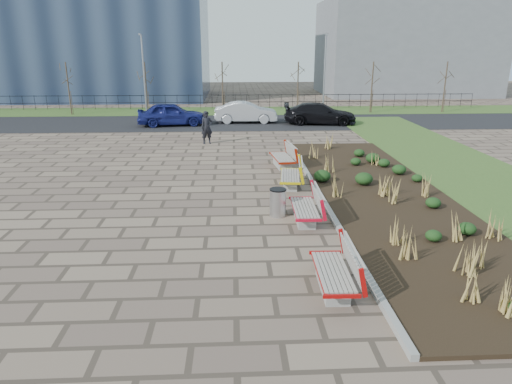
{
  "coord_description": "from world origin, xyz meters",
  "views": [
    {
      "loc": [
        0.84,
        -10.49,
        5.25
      ],
      "look_at": [
        1.5,
        3.0,
        0.9
      ],
      "focal_mm": 32.0,
      "sensor_mm": 36.0,
      "label": 1
    }
  ],
  "objects_px": {
    "lamp_east": "(324,75)",
    "car_silver": "(246,112)",
    "pedestrian": "(207,128)",
    "car_blue": "(171,114)",
    "bench_a": "(333,269)",
    "car_black": "(320,114)",
    "bench_d": "(282,156)",
    "litter_bin": "(278,203)",
    "bench_b": "(305,206)",
    "lamp_west": "(144,76)",
    "bench_c": "(290,174)"
  },
  "relations": [
    {
      "from": "pedestrian",
      "to": "car_blue",
      "type": "relative_size",
      "value": 0.4
    },
    {
      "from": "litter_bin",
      "to": "bench_b",
      "type": "bearing_deg",
      "value": -32.22
    },
    {
      "from": "car_silver",
      "to": "lamp_east",
      "type": "relative_size",
      "value": 0.73
    },
    {
      "from": "car_blue",
      "to": "litter_bin",
      "type": "bearing_deg",
      "value": -170.0
    },
    {
      "from": "bench_d",
      "to": "pedestrian",
      "type": "distance_m",
      "value": 6.48
    },
    {
      "from": "bench_b",
      "to": "car_black",
      "type": "height_order",
      "value": "car_black"
    },
    {
      "from": "pedestrian",
      "to": "car_silver",
      "type": "bearing_deg",
      "value": 52.6
    },
    {
      "from": "bench_b",
      "to": "car_silver",
      "type": "height_order",
      "value": "car_silver"
    },
    {
      "from": "lamp_east",
      "to": "car_silver",
      "type": "bearing_deg",
      "value": -147.07
    },
    {
      "from": "pedestrian",
      "to": "car_black",
      "type": "distance_m",
      "value": 9.76
    },
    {
      "from": "bench_b",
      "to": "pedestrian",
      "type": "relative_size",
      "value": 1.16
    },
    {
      "from": "bench_a",
      "to": "car_black",
      "type": "distance_m",
      "value": 22.84
    },
    {
      "from": "litter_bin",
      "to": "lamp_west",
      "type": "relative_size",
      "value": 0.15
    },
    {
      "from": "bench_d",
      "to": "pedestrian",
      "type": "relative_size",
      "value": 1.16
    },
    {
      "from": "lamp_west",
      "to": "car_silver",
      "type": "bearing_deg",
      "value": -27.74
    },
    {
      "from": "bench_d",
      "to": "bench_a",
      "type": "bearing_deg",
      "value": -96.75
    },
    {
      "from": "car_blue",
      "to": "car_black",
      "type": "relative_size",
      "value": 0.91
    },
    {
      "from": "car_black",
      "to": "bench_d",
      "type": "bearing_deg",
      "value": 168.32
    },
    {
      "from": "bench_b",
      "to": "car_silver",
      "type": "distance_m",
      "value": 19.22
    },
    {
      "from": "bench_a",
      "to": "lamp_west",
      "type": "xyz_separation_m",
      "value": [
        -9.0,
        27.45,
        2.54
      ]
    },
    {
      "from": "car_silver",
      "to": "lamp_east",
      "type": "xyz_separation_m",
      "value": [
        6.27,
        4.06,
        2.3
      ]
    },
    {
      "from": "pedestrian",
      "to": "bench_c",
      "type": "bearing_deg",
      "value": -85.23
    },
    {
      "from": "car_black",
      "to": "lamp_east",
      "type": "relative_size",
      "value": 0.83
    },
    {
      "from": "pedestrian",
      "to": "lamp_east",
      "type": "height_order",
      "value": "lamp_east"
    },
    {
      "from": "bench_a",
      "to": "car_silver",
      "type": "height_order",
      "value": "car_silver"
    },
    {
      "from": "bench_d",
      "to": "pedestrian",
      "type": "bearing_deg",
      "value": 117.71
    },
    {
      "from": "litter_bin",
      "to": "car_blue",
      "type": "xyz_separation_m",
      "value": [
        -5.62,
        17.71,
        0.35
      ]
    },
    {
      "from": "pedestrian",
      "to": "bench_a",
      "type": "bearing_deg",
      "value": -96.24
    },
    {
      "from": "lamp_east",
      "to": "bench_b",
      "type": "bearing_deg",
      "value": -102.14
    },
    {
      "from": "bench_b",
      "to": "bench_c",
      "type": "height_order",
      "value": "same"
    },
    {
      "from": "bench_a",
      "to": "litter_bin",
      "type": "distance_m",
      "value": 4.77
    },
    {
      "from": "bench_c",
      "to": "pedestrian",
      "type": "height_order",
      "value": "pedestrian"
    },
    {
      "from": "bench_b",
      "to": "car_black",
      "type": "relative_size",
      "value": 0.42
    },
    {
      "from": "bench_c",
      "to": "car_blue",
      "type": "height_order",
      "value": "car_blue"
    },
    {
      "from": "car_silver",
      "to": "car_black",
      "type": "xyz_separation_m",
      "value": [
        5.11,
        -0.87,
        -0.0
      ]
    },
    {
      "from": "car_silver",
      "to": "lamp_west",
      "type": "height_order",
      "value": "lamp_west"
    },
    {
      "from": "bench_c",
      "to": "car_blue",
      "type": "distance_m",
      "value": 15.85
    },
    {
      "from": "bench_a",
      "to": "car_silver",
      "type": "xyz_separation_m",
      "value": [
        -1.27,
        23.39,
        0.24
      ]
    },
    {
      "from": "bench_d",
      "to": "lamp_east",
      "type": "bearing_deg",
      "value": 66.41
    },
    {
      "from": "litter_bin",
      "to": "pedestrian",
      "type": "xyz_separation_m",
      "value": [
        -2.87,
        11.55,
        0.46
      ]
    },
    {
      "from": "bench_a",
      "to": "car_black",
      "type": "xyz_separation_m",
      "value": [
        3.83,
        22.52,
        0.24
      ]
    },
    {
      "from": "bench_a",
      "to": "bench_d",
      "type": "relative_size",
      "value": 1.0
    },
    {
      "from": "bench_d",
      "to": "car_black",
      "type": "distance_m",
      "value": 12.21
    },
    {
      "from": "bench_a",
      "to": "bench_d",
      "type": "height_order",
      "value": "same"
    },
    {
      "from": "bench_d",
      "to": "car_silver",
      "type": "height_order",
      "value": "car_silver"
    },
    {
      "from": "bench_d",
      "to": "litter_bin",
      "type": "height_order",
      "value": "bench_d"
    },
    {
      "from": "bench_c",
      "to": "pedestrian",
      "type": "xyz_separation_m",
      "value": [
        -3.66,
        8.34,
        0.41
      ]
    },
    {
      "from": "bench_a",
      "to": "bench_c",
      "type": "distance_m",
      "value": 7.92
    },
    {
      "from": "bench_a",
      "to": "lamp_east",
      "type": "bearing_deg",
      "value": 81.17
    },
    {
      "from": "bench_c",
      "to": "lamp_east",
      "type": "relative_size",
      "value": 0.35
    }
  ]
}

